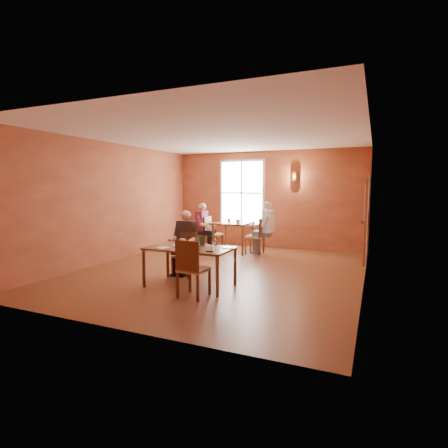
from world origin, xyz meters
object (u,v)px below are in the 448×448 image
at_px(diner_main, 183,245).
at_px(second_table, 234,237).
at_px(chair_diner_main, 184,255).
at_px(diner_maroon, 213,227).
at_px(main_table, 190,267).
at_px(chair_empty, 194,268).
at_px(chair_diner_maroon, 214,233).
at_px(chair_diner_white, 255,236).
at_px(diner_white, 256,228).

bearing_deg(diner_main, second_table, -88.49).
height_order(chair_diner_main, diner_maroon, diner_maroon).
distance_m(main_table, diner_main, 0.85).
relative_size(chair_empty, second_table, 1.02).
relative_size(chair_diner_main, second_table, 0.93).
xyz_separation_m(chair_empty, diner_maroon, (-1.63, 4.20, 0.19)).
bearing_deg(diner_main, chair_diner_maroon, -76.50).
relative_size(main_table, chair_diner_white, 1.59).
bearing_deg(diner_white, chair_diner_white, 90.00).
bearing_deg(chair_empty, diner_white, 96.80).
height_order(second_table, chair_diner_white, chair_diner_white).
bearing_deg(diner_main, chair_diner_white, -100.62).
bearing_deg(second_table, chair_diner_main, -88.48).
relative_size(second_table, chair_diner_maroon, 0.97).
xyz_separation_m(diner_white, diner_maroon, (-1.36, 0.00, -0.03)).
bearing_deg(diner_maroon, diner_main, 14.04).
relative_size(chair_diner_white, diner_white, 0.70).
bearing_deg(chair_diner_main, diner_main, 90.00).
xyz_separation_m(main_table, second_table, (-0.58, 3.66, 0.06)).
bearing_deg(second_table, chair_empty, -77.21).
relative_size(diner_main, diner_white, 0.93).
xyz_separation_m(chair_diner_main, chair_empty, (0.87, -1.19, 0.05)).
xyz_separation_m(main_table, chair_diner_main, (-0.50, 0.65, 0.08)).
relative_size(main_table, diner_maroon, 1.17).
bearing_deg(chair_diner_white, diner_main, 169.38).
bearing_deg(chair_diner_white, diner_maroon, 90.00).
xyz_separation_m(main_table, diner_maroon, (-1.26, 3.66, 0.31)).
distance_m(chair_empty, chair_diner_maroon, 4.50).
relative_size(second_table, diner_white, 0.68).
distance_m(chair_diner_maroon, diner_maroon, 0.18).
bearing_deg(second_table, diner_main, -88.49).
bearing_deg(chair_diner_main, chair_diner_maroon, -76.37).
relative_size(second_table, chair_diner_white, 0.97).
bearing_deg(chair_diner_maroon, diner_white, 90.00).
relative_size(chair_diner_main, chair_diner_maroon, 0.90).
xyz_separation_m(main_table, diner_main, (-0.50, 0.62, 0.29)).
distance_m(chair_diner_main, chair_diner_maroon, 3.10).
bearing_deg(chair_empty, diner_maroon, 114.32).
xyz_separation_m(chair_diner_main, second_table, (-0.08, 3.01, -0.02)).
bearing_deg(chair_diner_white, main_table, 178.90).
xyz_separation_m(chair_diner_main, diner_maroon, (-0.76, 3.01, 0.23)).
height_order(main_table, diner_maroon, diner_maroon).
bearing_deg(main_table, diner_maroon, 109.00).
xyz_separation_m(chair_diner_main, chair_diner_maroon, (-0.73, 3.01, 0.05)).
xyz_separation_m(diner_main, diner_white, (0.60, 3.04, 0.05)).
height_order(chair_empty, diner_white, diner_white).
distance_m(diner_white, diner_maroon, 1.36).
height_order(main_table, chair_diner_white, chair_diner_white).
distance_m(chair_diner_main, second_table, 3.01).
distance_m(chair_diner_main, diner_main, 0.21).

